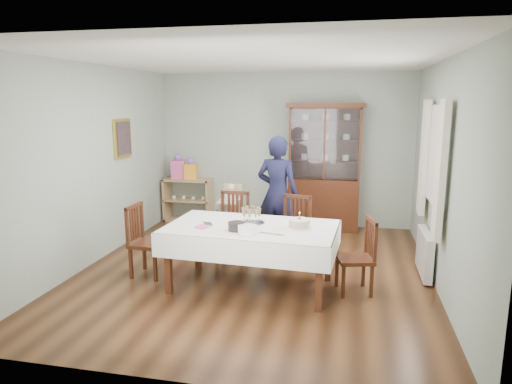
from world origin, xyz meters
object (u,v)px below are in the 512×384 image
(chair_end_right, at_px, (355,271))
(champagne_tray, at_px, (251,219))
(china_cabinet, at_px, (325,165))
(gift_bag_orange, at_px, (191,170))
(sideboard, at_px, (188,200))
(chair_end_left, at_px, (148,255))
(chair_far_left, at_px, (232,240))
(high_chair, at_px, (232,220))
(gift_bag_pink, at_px, (178,168))
(chair_far_right, at_px, (293,244))
(woman, at_px, (278,194))
(dining_table, at_px, (251,256))
(birthday_cake, at_px, (299,224))

(chair_end_right, xyz_separation_m, champagne_tray, (-1.25, 0.00, 0.56))
(china_cabinet, relative_size, gift_bag_orange, 5.53)
(sideboard, relative_size, chair_end_left, 0.98)
(chair_far_left, height_order, champagne_tray, champagne_tray)
(high_chair, xyz_separation_m, gift_bag_pink, (-1.31, 1.10, 0.63))
(champagne_tray, xyz_separation_m, gift_bag_pink, (-1.97, 2.67, 0.18))
(china_cabinet, distance_m, chair_far_right, 2.07)
(woman, bearing_deg, dining_table, 96.88)
(birthday_cake, relative_size, gift_bag_orange, 0.71)
(gift_bag_orange, bearing_deg, high_chair, -46.09)
(sideboard, distance_m, gift_bag_pink, 0.63)
(dining_table, distance_m, china_cabinet, 2.94)
(sideboard, bearing_deg, high_chair, -44.75)
(dining_table, bearing_deg, chair_end_left, 176.01)
(dining_table, bearing_deg, woman, 87.13)
(china_cabinet, relative_size, champagne_tray, 6.73)
(sideboard, bearing_deg, gift_bag_orange, -15.77)
(china_cabinet, bearing_deg, dining_table, -103.78)
(chair_far_left, xyz_separation_m, woman, (0.54, 0.59, 0.58))
(chair_end_right, height_order, woman, woman)
(chair_end_right, bearing_deg, birthday_cake, -98.55)
(chair_far_left, bearing_deg, gift_bag_pink, 128.92)
(champagne_tray, distance_m, gift_bag_pink, 3.32)
(dining_table, relative_size, gift_bag_pink, 4.46)
(chair_far_right, bearing_deg, chair_end_right, -30.70)
(chair_end_left, distance_m, champagne_tray, 1.46)
(chair_end_left, bearing_deg, chair_far_right, -61.47)
(high_chair, distance_m, birthday_cake, 2.11)
(high_chair, bearing_deg, chair_end_right, -37.22)
(birthday_cake, bearing_deg, sideboard, 130.81)
(chair_far_right, height_order, birthday_cake, birthday_cake)
(birthday_cake, bearing_deg, chair_far_left, 140.38)
(high_chair, distance_m, gift_bag_orange, 1.65)
(birthday_cake, bearing_deg, chair_far_right, 101.79)
(woman, relative_size, birthday_cake, 6.13)
(chair_end_right, distance_m, champagne_tray, 1.36)
(dining_table, xyz_separation_m, high_chair, (-0.69, 1.67, -0.01))
(chair_far_right, bearing_deg, dining_table, -100.01)
(chair_end_left, bearing_deg, gift_bag_orange, 11.84)
(chair_far_left, bearing_deg, chair_end_left, -139.25)
(sideboard, distance_m, champagne_tray, 3.26)
(sideboard, bearing_deg, chair_far_left, -54.67)
(high_chair, height_order, champagne_tray, champagne_tray)
(china_cabinet, relative_size, woman, 1.26)
(chair_far_left, distance_m, gift_bag_orange, 2.39)
(chair_far_left, bearing_deg, chair_far_right, 1.41)
(sideboard, height_order, champagne_tray, champagne_tray)
(china_cabinet, relative_size, chair_end_right, 2.46)
(dining_table, relative_size, woman, 1.20)
(chair_end_right, height_order, champagne_tray, champagne_tray)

